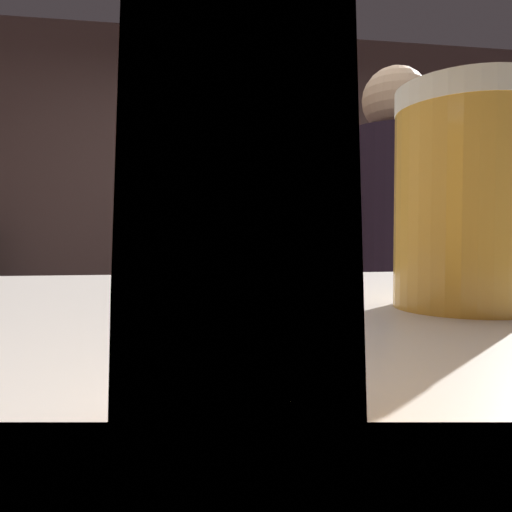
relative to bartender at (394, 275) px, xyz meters
The scene contains 11 objects.
wall_back 2.12m from the bartender, 99.25° to the left, with size 5.20×0.10×2.70m, color brown.
prep_counter 0.69m from the bartender, 88.27° to the left, with size 2.10×0.60×0.92m, color #4F4125.
back_shelf 1.84m from the bartender, 98.15° to the left, with size 0.82×0.36×1.17m, color #3B3D3D.
bartender is the anchor object (origin of this frame).
knife_block 0.56m from the bartender, 40.94° to the left, with size 0.10×0.08×0.29m.
mixing_bowl 0.89m from the bartender, 151.80° to the left, with size 0.21×0.21×0.06m, color #CB5836.
chefs_knife 0.49m from the bartender, 55.43° to the left, with size 0.24×0.03×0.01m, color silver.
pint_glass_near 1.55m from the bartender, 116.51° to the right, with size 0.07×0.07×0.15m.
pint_glass_far 1.33m from the bartender, 113.82° to the right, with size 0.08×0.08×0.13m.
bottle_soy 1.81m from the bartender, 102.41° to the left, with size 0.06×0.06×0.26m.
bottle_olive_oil 1.84m from the bartender, 96.97° to the left, with size 0.06×0.06×0.21m.
Camera 1 is at (-0.36, -1.32, 1.10)m, focal length 31.40 mm.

